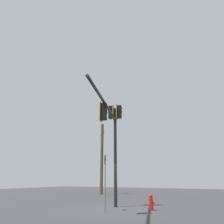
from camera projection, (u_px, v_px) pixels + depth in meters
ground_plane at (116, 209)px, 10.78m from camera, size 60.00×60.00×0.00m
signal_mast_assembly at (112, 127)px, 12.08m from camera, size 2.34×6.10×6.56m
utility_pole_wooden at (102, 157)px, 22.83m from camera, size 1.44×1.58×8.19m
route_sign_primary at (105, 175)px, 10.51m from camera, size 0.22×0.36×2.88m
fire_hydrant at (151, 202)px, 10.29m from camera, size 0.27×0.28×0.81m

